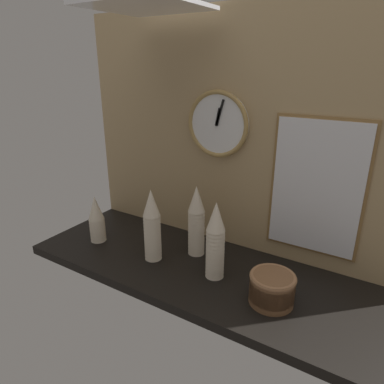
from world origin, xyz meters
TOP-DOWN VIEW (x-y plane):
  - ground_plane at (0.00, 0.00)m, footprint 1.60×0.56m
  - wall_tiled_back at (0.00, 0.27)m, footprint 1.60×0.03m
  - cup_stack_center_right at (0.06, -0.04)m, footprint 0.08×0.08m
  - cup_stack_center at (-0.10, 0.08)m, footprint 0.08×0.08m
  - cup_stack_center_left at (-0.24, -0.06)m, footprint 0.08×0.08m
  - cup_stack_far_left at (-0.57, -0.07)m, footprint 0.08×0.08m
  - bowl_stack_right at (0.31, -0.07)m, footprint 0.17×0.17m
  - wall_clock at (-0.09, 0.23)m, footprint 0.29×0.03m
  - menu_board at (0.36, 0.24)m, footprint 0.37×0.01m
  - ceiling_light_panel at (-0.27, 0.00)m, footprint 0.40×0.40m

SIDE VIEW (x-z plane):
  - ground_plane at x=0.00m, z-range -0.04..0.00m
  - bowl_stack_right at x=0.31m, z-range 0.00..0.12m
  - cup_stack_far_left at x=-0.57m, z-range 0.00..0.23m
  - cup_stack_center_right at x=0.06m, z-range 0.00..0.33m
  - cup_stack_center at x=-0.10m, z-range 0.00..0.33m
  - cup_stack_center_left at x=-0.24m, z-range 0.00..0.33m
  - menu_board at x=0.36m, z-range 0.07..0.64m
  - wall_tiled_back at x=0.00m, z-range 0.00..1.05m
  - wall_clock at x=-0.09m, z-range 0.42..0.72m
  - ceiling_light_panel at x=-0.27m, z-range 1.01..1.02m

